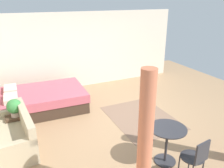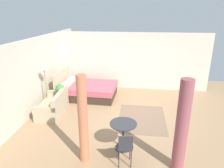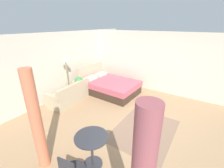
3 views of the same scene
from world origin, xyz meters
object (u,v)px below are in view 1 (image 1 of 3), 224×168
object	(u,v)px
couch	(14,136)
cafe_chair_near_window	(196,157)
balcony_table	(167,138)
bed	(41,100)
nightstand	(15,124)
potted_plant	(14,107)

from	to	relation	value
couch	cafe_chair_near_window	distance (m)	3.56
balcony_table	bed	bearing A→B (deg)	28.61
bed	balcony_table	world-z (taller)	bed
nightstand	potted_plant	world-z (taller)	potted_plant
couch	cafe_chair_near_window	size ratio (longest dim) A/B	1.88
potted_plant	bed	bearing A→B (deg)	-33.02
potted_plant	nightstand	bearing A→B (deg)	19.26
potted_plant	balcony_table	bearing A→B (deg)	-131.41
bed	couch	xyz separation A→B (m)	(-1.57, 0.79, -0.03)
couch	balcony_table	size ratio (longest dim) A/B	2.18
potted_plant	balcony_table	world-z (taller)	potted_plant
bed	nightstand	distance (m)	1.23
nightstand	couch	bearing A→B (deg)	174.97
balcony_table	potted_plant	bearing A→B (deg)	48.59
potted_plant	cafe_chair_near_window	bearing A→B (deg)	-137.74
bed	couch	size ratio (longest dim) A/B	1.45
couch	balcony_table	xyz separation A→B (m)	(-1.70, -2.57, 0.24)
couch	nightstand	distance (m)	0.59
cafe_chair_near_window	balcony_table	bearing A→B (deg)	8.27
nightstand	balcony_table	size ratio (longest dim) A/B	0.64
couch	cafe_chair_near_window	xyz separation A→B (m)	(-2.34, -2.66, 0.26)
bed	nightstand	world-z (taller)	bed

